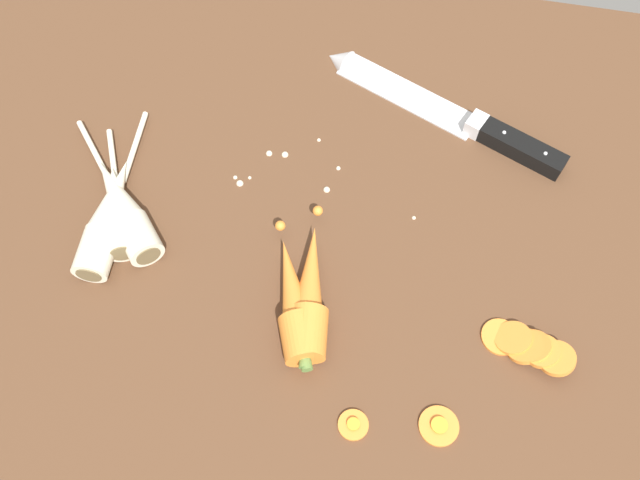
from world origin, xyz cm
name	(u,v)px	position (x,y,z in cm)	size (l,w,h in cm)	color
ground_plane	(323,240)	(0.00, 0.00, -2.00)	(120.00, 90.00, 4.00)	brown
chefs_knife	(436,107)	(10.68, 20.97, 0.65)	(33.17, 16.93, 4.18)	silver
whole_carrot	(295,303)	(-1.02, -10.40, 2.10)	(9.18, 16.77, 4.20)	orange
whole_carrot_second	(311,295)	(0.45, -9.14, 2.10)	(6.10, 19.30, 4.20)	orange
parsnip_front	(117,209)	(-23.84, -2.99, 1.98)	(10.27, 17.68, 4.00)	silver
parsnip_mid_left	(109,216)	(-24.50, -4.04, 1.98)	(5.14, 23.90, 4.00)	silver
parsnip_mid_right	(123,207)	(-23.24, -2.65, 1.98)	(17.04, 18.47, 4.00)	silver
carrot_slice_stack	(527,346)	(23.84, -9.75, 0.94)	(9.58, 5.78, 3.12)	orange
carrot_slice_stray_near	(439,426)	(15.78, -19.71, 0.36)	(4.06, 4.06, 0.70)	orange
carrot_slice_stray_mid	(353,424)	(7.39, -21.33, 0.36)	(3.11, 3.11, 0.70)	orange
mince_crumbs	(285,170)	(-6.40, 7.43, 0.39)	(22.81, 9.52, 0.88)	beige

